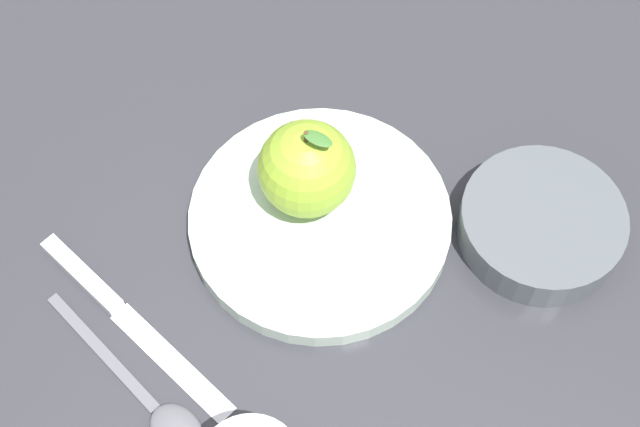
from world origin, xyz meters
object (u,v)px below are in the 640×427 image
Objects in this scene: apple at (307,169)px; side_bowl at (542,222)px; dinner_plate at (320,219)px; knife at (117,308)px; spoon at (157,411)px.

apple reaches higher than side_bowl.
side_bowl reaches higher than dinner_plate.
spoon is at bearing -40.16° from knife.
dinner_plate is 1.26× the size of spoon.
side_bowl is at bearing 35.73° from knife.
side_bowl is 0.34m from spoon.
apple is at bearing 82.85° from spoon.
knife is 0.09m from spoon.
apple is 0.43× the size of knife.
dinner_plate is 0.18m from knife.
side_bowl is 0.65× the size of knife.
spoon is at bearing -97.15° from apple.
dinner_plate is at bearing 49.99° from knife.
dinner_plate is at bearing -36.99° from apple.
apple is at bearing -163.91° from side_bowl.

